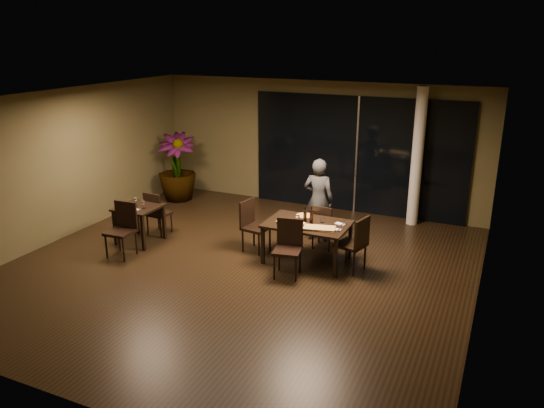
% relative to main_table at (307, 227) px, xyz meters
% --- Properties ---
extents(ground, '(8.00, 8.00, 0.00)m').
position_rel_main_table_xyz_m(ground, '(-1.00, -0.80, -0.68)').
color(ground, black).
rests_on(ground, ground).
extents(wall_back, '(8.00, 0.10, 3.00)m').
position_rel_main_table_xyz_m(wall_back, '(-1.00, 3.25, 0.82)').
color(wall_back, '#4C4528').
rests_on(wall_back, ground).
extents(wall_front, '(8.00, 0.10, 3.00)m').
position_rel_main_table_xyz_m(wall_front, '(-1.00, -4.85, 0.82)').
color(wall_front, '#4C4528').
rests_on(wall_front, ground).
extents(wall_left, '(0.10, 8.00, 3.00)m').
position_rel_main_table_xyz_m(wall_left, '(-5.05, -0.80, 0.82)').
color(wall_left, '#4C4528').
rests_on(wall_left, ground).
extents(wall_right, '(0.10, 8.00, 3.00)m').
position_rel_main_table_xyz_m(wall_right, '(3.05, -0.80, 0.82)').
color(wall_right, '#4C4528').
rests_on(wall_right, ground).
extents(ceiling, '(8.00, 8.00, 0.04)m').
position_rel_main_table_xyz_m(ceiling, '(-1.00, -0.80, 2.34)').
color(ceiling, silver).
rests_on(ceiling, wall_back).
extents(window_panel, '(5.00, 0.06, 2.70)m').
position_rel_main_table_xyz_m(window_panel, '(0.00, 3.16, 0.67)').
color(window_panel, black).
rests_on(window_panel, ground).
extents(column, '(0.24, 0.24, 3.00)m').
position_rel_main_table_xyz_m(column, '(1.40, 2.85, 0.82)').
color(column, silver).
rests_on(column, ground).
extents(main_table, '(1.50, 1.00, 0.75)m').
position_rel_main_table_xyz_m(main_table, '(0.00, 0.00, 0.00)').
color(main_table, black).
rests_on(main_table, ground).
extents(side_table, '(0.80, 0.80, 0.75)m').
position_rel_main_table_xyz_m(side_table, '(-3.40, -0.50, -0.05)').
color(side_table, black).
rests_on(side_table, ground).
extents(chair_main_far, '(0.42, 0.42, 0.90)m').
position_rel_main_table_xyz_m(chair_main_far, '(0.07, 0.67, -0.18)').
color(chair_main_far, black).
rests_on(chair_main_far, ground).
extents(chair_main_near, '(0.54, 0.54, 0.99)m').
position_rel_main_table_xyz_m(chair_main_near, '(-0.10, -0.65, -0.12)').
color(chair_main_near, black).
rests_on(chair_main_near, ground).
extents(chair_main_left, '(0.52, 0.52, 1.00)m').
position_rel_main_table_xyz_m(chair_main_left, '(-1.15, 0.06, -0.12)').
color(chair_main_left, black).
rests_on(chair_main_left, ground).
extents(chair_main_right, '(0.57, 0.57, 1.01)m').
position_rel_main_table_xyz_m(chair_main_right, '(0.92, -0.05, -0.11)').
color(chair_main_right, black).
rests_on(chair_main_right, ground).
extents(chair_side_far, '(0.46, 0.46, 0.92)m').
position_rel_main_table_xyz_m(chair_side_far, '(-3.33, -0.03, -0.16)').
color(chair_side_far, black).
rests_on(chair_side_far, ground).
extents(chair_side_near, '(0.50, 0.50, 1.03)m').
position_rel_main_table_xyz_m(chair_side_near, '(-3.26, -1.15, -0.10)').
color(chair_side_near, black).
rests_on(chair_side_near, ground).
extents(diner, '(0.59, 0.40, 1.69)m').
position_rel_main_table_xyz_m(diner, '(-0.18, 1.10, 0.17)').
color(diner, '#2A2D2F').
rests_on(diner, ground).
extents(potted_plant, '(1.24, 1.24, 1.68)m').
position_rel_main_table_xyz_m(potted_plant, '(-4.32, 2.20, 0.17)').
color(potted_plant, '#184818').
rests_on(potted_plant, ground).
extents(pizza_board_left, '(0.54, 0.35, 0.01)m').
position_rel_main_table_xyz_m(pizza_board_left, '(-0.25, -0.17, 0.08)').
color(pizza_board_left, '#432B15').
rests_on(pizza_board_left, main_table).
extents(pizza_board_right, '(0.59, 0.37, 0.01)m').
position_rel_main_table_xyz_m(pizza_board_right, '(0.31, -0.21, 0.08)').
color(pizza_board_right, '#4D3119').
rests_on(pizza_board_right, main_table).
extents(oblong_pizza_left, '(0.52, 0.31, 0.02)m').
position_rel_main_table_xyz_m(oblong_pizza_left, '(-0.25, -0.17, 0.10)').
color(oblong_pizza_left, '#6A090C').
rests_on(oblong_pizza_left, pizza_board_left).
extents(oblong_pizza_right, '(0.57, 0.36, 0.02)m').
position_rel_main_table_xyz_m(oblong_pizza_right, '(0.31, -0.21, 0.10)').
color(oblong_pizza_right, maroon).
rests_on(oblong_pizza_right, pizza_board_right).
extents(round_pizza, '(0.31, 0.31, 0.01)m').
position_rel_main_table_xyz_m(round_pizza, '(-0.18, 0.32, 0.08)').
color(round_pizza, red).
rests_on(round_pizza, main_table).
extents(bottle_a, '(0.06, 0.06, 0.29)m').
position_rel_main_table_xyz_m(bottle_a, '(-0.06, 0.03, 0.22)').
color(bottle_a, black).
rests_on(bottle_a, main_table).
extents(bottle_b, '(0.06, 0.06, 0.27)m').
position_rel_main_table_xyz_m(bottle_b, '(0.07, 0.00, 0.21)').
color(bottle_b, black).
rests_on(bottle_b, main_table).
extents(bottle_c, '(0.07, 0.07, 0.30)m').
position_rel_main_table_xyz_m(bottle_c, '(0.03, 0.10, 0.22)').
color(bottle_c, black).
rests_on(bottle_c, main_table).
extents(tumbler_left, '(0.08, 0.08, 0.09)m').
position_rel_main_table_xyz_m(tumbler_left, '(-0.21, 0.05, 0.12)').
color(tumbler_left, white).
rests_on(tumbler_left, main_table).
extents(tumbler_right, '(0.07, 0.07, 0.08)m').
position_rel_main_table_xyz_m(tumbler_right, '(0.23, 0.14, 0.12)').
color(tumbler_right, white).
rests_on(tumbler_right, main_table).
extents(napkin_near, '(0.19, 0.12, 0.01)m').
position_rel_main_table_xyz_m(napkin_near, '(0.58, -0.12, 0.08)').
color(napkin_near, white).
rests_on(napkin_near, main_table).
extents(napkin_far, '(0.20, 0.15, 0.01)m').
position_rel_main_table_xyz_m(napkin_far, '(0.56, 0.18, 0.08)').
color(napkin_far, silver).
rests_on(napkin_far, main_table).
extents(wine_glass_a, '(0.07, 0.07, 0.16)m').
position_rel_main_table_xyz_m(wine_glass_a, '(-3.48, -0.47, 0.16)').
color(wine_glass_a, white).
rests_on(wine_glass_a, side_table).
extents(wine_glass_b, '(0.07, 0.07, 0.17)m').
position_rel_main_table_xyz_m(wine_glass_b, '(-3.24, -0.56, 0.16)').
color(wine_glass_b, white).
rests_on(wine_glass_b, side_table).
extents(side_napkin, '(0.20, 0.15, 0.01)m').
position_rel_main_table_xyz_m(side_napkin, '(-3.35, -0.70, 0.08)').
color(side_napkin, white).
rests_on(side_napkin, side_table).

